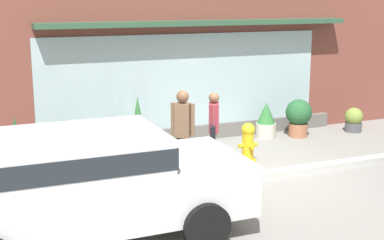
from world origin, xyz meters
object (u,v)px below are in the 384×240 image
at_px(potted_plant_by_entrance, 354,120).
at_px(potted_plant_low_front, 138,126).
at_px(pedestrian_with_handbag, 214,126).
at_px(potted_plant_window_center, 70,145).
at_px(potted_plant_near_hydrant, 266,121).
at_px(fire_hydrant, 248,142).
at_px(potted_plant_corner_tall, 16,145).
at_px(potted_plant_trailing_edge, 299,116).
at_px(pedestrian_passerby, 183,129).
at_px(parked_car_silver, 82,180).

distance_m(potted_plant_by_entrance, potted_plant_low_front, 5.77).
height_order(pedestrian_with_handbag, potted_plant_window_center, pedestrian_with_handbag).
bearing_deg(potted_plant_by_entrance, potted_plant_near_hydrant, 171.58).
bearing_deg(fire_hydrant, potted_plant_by_entrance, 18.72).
bearing_deg(potted_plant_low_front, potted_plant_corner_tall, -175.07).
relative_size(potted_plant_trailing_edge, potted_plant_low_front, 0.72).
xyz_separation_m(potted_plant_trailing_edge, potted_plant_corner_tall, (-6.74, -0.16, 0.02)).
xyz_separation_m(potted_plant_trailing_edge, potted_plant_near_hydrant, (-0.79, 0.23, -0.10)).
bearing_deg(potted_plant_trailing_edge, potted_plant_near_hydrant, 163.71).
bearing_deg(potted_plant_window_center, potted_plant_by_entrance, -3.47).
bearing_deg(fire_hydrant, pedestrian_passerby, -161.27).
relative_size(pedestrian_passerby, potted_plant_corner_tall, 1.55).
relative_size(pedestrian_with_handbag, potted_plant_corner_tall, 1.41).
height_order(pedestrian_with_handbag, potted_plant_low_front, pedestrian_with_handbag).
bearing_deg(pedestrian_passerby, parked_car_silver, -105.50).
xyz_separation_m(potted_plant_trailing_edge, potted_plant_low_front, (-4.15, 0.07, 0.11)).
xyz_separation_m(pedestrian_passerby, potted_plant_low_front, (-0.22, 2.07, -0.39)).
bearing_deg(pedestrian_with_handbag, potted_plant_window_center, -102.75).
distance_m(pedestrian_passerby, parked_car_silver, 2.94).
bearing_deg(potted_plant_corner_tall, pedestrian_with_handbag, -21.84).
distance_m(potted_plant_trailing_edge, potted_plant_low_front, 4.15).
distance_m(fire_hydrant, potted_plant_corner_tall, 4.71).
height_order(potted_plant_near_hydrant, potted_plant_corner_tall, potted_plant_corner_tall).
distance_m(potted_plant_low_front, potted_plant_window_center, 1.51).
bearing_deg(fire_hydrant, potted_plant_low_front, 142.41).
height_order(parked_car_silver, potted_plant_window_center, parked_car_silver).
relative_size(pedestrian_with_handbag, potted_plant_near_hydrant, 1.78).
distance_m(pedestrian_with_handbag, potted_plant_corner_tall, 3.94).
height_order(potted_plant_low_front, potted_plant_near_hydrant, potted_plant_low_front).
distance_m(pedestrian_with_handbag, parked_car_silver, 3.82).
distance_m(pedestrian_with_handbag, potted_plant_window_center, 3.21).
height_order(fire_hydrant, potted_plant_corner_tall, potted_plant_corner_tall).
relative_size(pedestrian_passerby, potted_plant_trailing_edge, 1.85).
height_order(potted_plant_by_entrance, potted_plant_low_front, potted_plant_low_front).
height_order(fire_hydrant, potted_plant_window_center, fire_hydrant).
bearing_deg(potted_plant_corner_tall, potted_plant_trailing_edge, 1.32).
bearing_deg(potted_plant_trailing_edge, parked_car_silver, -148.05).
bearing_deg(potted_plant_by_entrance, potted_plant_corner_tall, -179.78).
height_order(pedestrian_with_handbag, pedestrian_passerby, pedestrian_passerby).
bearing_deg(potted_plant_trailing_edge, fire_hydrant, -147.28).
bearing_deg(potted_plant_near_hydrant, potted_plant_by_entrance, -8.42).
xyz_separation_m(parked_car_silver, potted_plant_trailing_edge, (6.20, 3.86, -0.39)).
bearing_deg(potted_plant_window_center, fire_hydrant, -27.12).
bearing_deg(pedestrian_passerby, potted_plant_window_center, 161.07).
xyz_separation_m(potted_plant_low_front, potted_plant_near_hydrant, (3.35, 0.16, -0.21)).
height_order(potted_plant_near_hydrant, potted_plant_window_center, potted_plant_near_hydrant).
height_order(pedestrian_with_handbag, potted_plant_corner_tall, pedestrian_with_handbag).
relative_size(fire_hydrant, pedestrian_passerby, 0.49).
height_order(pedestrian_passerby, potted_plant_near_hydrant, pedestrian_passerby).
xyz_separation_m(potted_plant_trailing_edge, potted_plant_window_center, (-5.60, 0.31, -0.22)).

